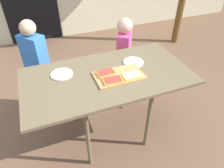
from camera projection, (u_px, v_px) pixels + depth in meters
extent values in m
plane|color=brown|center=(108.00, 131.00, 2.18)|extent=(16.00, 16.00, 0.00)
cube|color=brown|center=(108.00, 76.00, 1.74)|extent=(1.41, 0.75, 0.03)
cylinder|color=brown|center=(88.00, 138.00, 1.68)|extent=(0.04, 0.04, 0.71)
cylinder|color=brown|center=(148.00, 120.00, 1.84)|extent=(0.04, 0.04, 0.71)
cylinder|color=brown|center=(73.00, 96.00, 2.09)|extent=(0.04, 0.04, 0.71)
cylinder|color=brown|center=(123.00, 84.00, 2.25)|extent=(0.04, 0.04, 0.71)
cube|color=tan|center=(119.00, 76.00, 1.71)|extent=(0.40, 0.24, 0.01)
cube|color=gold|center=(132.00, 76.00, 1.68)|extent=(0.16, 0.10, 0.02)
cube|color=#EFE494|center=(132.00, 75.00, 1.68)|extent=(0.14, 0.09, 0.00)
cube|color=gold|center=(106.00, 73.00, 1.72)|extent=(0.16, 0.11, 0.02)
cube|color=#B0392D|center=(106.00, 72.00, 1.71)|extent=(0.14, 0.10, 0.00)
cube|color=gold|center=(112.00, 81.00, 1.63)|extent=(0.16, 0.11, 0.02)
cube|color=#B0392D|center=(112.00, 80.00, 1.63)|extent=(0.15, 0.10, 0.00)
cylinder|color=white|center=(133.00, 62.00, 1.89)|extent=(0.19, 0.19, 0.01)
cylinder|color=white|center=(62.00, 74.00, 1.73)|extent=(0.19, 0.19, 0.01)
cylinder|color=navy|center=(39.00, 87.00, 2.36)|extent=(0.09, 0.09, 0.52)
cylinder|color=navy|center=(48.00, 91.00, 2.31)|extent=(0.09, 0.09, 0.52)
cube|color=blue|center=(34.00, 54.00, 2.06)|extent=(0.26, 0.27, 0.39)
sphere|color=tan|center=(28.00, 28.00, 1.89)|extent=(0.15, 0.15, 0.15)
cylinder|color=navy|center=(124.00, 71.00, 2.73)|extent=(0.09, 0.09, 0.40)
cylinder|color=navy|center=(122.00, 77.00, 2.62)|extent=(0.09, 0.09, 0.40)
cube|color=#E54C8C|center=(124.00, 48.00, 2.44)|extent=(0.25, 0.28, 0.36)
sphere|color=#E0AA92|center=(125.00, 26.00, 2.28)|extent=(0.18, 0.18, 0.18)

